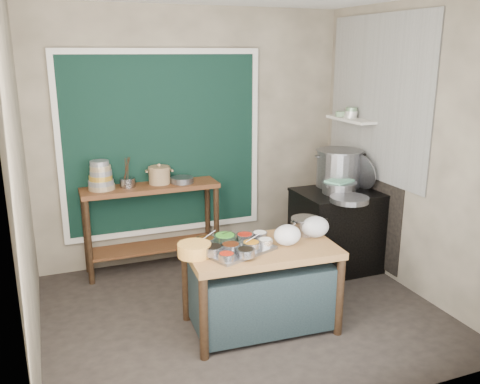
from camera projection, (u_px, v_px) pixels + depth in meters
name	position (u px, v px, depth m)	size (l,w,h in m)	color
floor	(242.00, 312.00, 4.71)	(3.50, 3.00, 0.02)	#2E2823
back_wall	(193.00, 137.00, 5.68)	(3.50, 0.02, 2.80)	gray
left_wall	(19.00, 183.00, 3.71)	(0.02, 3.00, 2.80)	gray
right_wall	(410.00, 150.00, 4.95)	(0.02, 3.00, 2.80)	gray
curtain_panel	(163.00, 144.00, 5.54)	(2.10, 0.02, 1.90)	black
curtain_frame	(163.00, 144.00, 5.53)	(2.22, 0.03, 2.02)	beige
tile_panel	(377.00, 99.00, 5.31)	(0.02, 1.70, 1.70)	#B2B2AA
soot_patch	(365.00, 201.00, 5.71)	(0.01, 1.30, 1.30)	black
wall_shelf	(351.00, 119.00, 5.61)	(0.22, 0.70, 0.03)	beige
prep_table	(261.00, 287.00, 4.35)	(1.25, 0.72, 0.75)	brown
back_counter	(152.00, 227.00, 5.53)	(1.45, 0.40, 0.95)	#563318
stove_block	(338.00, 231.00, 5.56)	(0.90, 0.68, 0.85)	black
stove_top	(340.00, 193.00, 5.44)	(0.92, 0.69, 0.03)	black
condiment_tray	(237.00, 249.00, 4.16)	(0.56, 0.40, 0.02)	gray
condiment_bowls	(233.00, 244.00, 4.14)	(0.63, 0.50, 0.07)	gray
yellow_basin	(194.00, 250.00, 4.05)	(0.27, 0.27, 0.10)	gold
saucepan	(305.00, 226.00, 4.55)	(0.26, 0.26, 0.14)	gray
plastic_bag_a	(287.00, 235.00, 4.27)	(0.23, 0.20, 0.18)	white
plastic_bag_b	(315.00, 227.00, 4.45)	(0.25, 0.21, 0.18)	white
bowl_stack	(101.00, 177.00, 5.21)	(0.27, 0.27, 0.30)	tan
utensil_cup	(128.00, 182.00, 5.33)	(0.16, 0.16, 0.10)	gray
ceramic_crock	(159.00, 176.00, 5.46)	(0.25, 0.25, 0.17)	olive
wide_bowl	(182.00, 180.00, 5.50)	(0.25, 0.25, 0.06)	gray
stock_pot	(339.00, 168.00, 5.60)	(0.52, 0.52, 0.41)	gray
pot_lid	(362.00, 172.00, 5.48)	(0.40, 0.40, 0.02)	gray
steamer	(339.00, 187.00, 5.35)	(0.38, 0.38, 0.12)	gray
green_cloth	(339.00, 181.00, 5.33)	(0.26, 0.20, 0.02)	#66AC8F
shallow_pan	(349.00, 199.00, 5.05)	(0.39, 0.39, 0.05)	gray
shelf_bowl_stack	(351.00, 113.00, 5.60)	(0.14, 0.14, 0.12)	silver
shelf_bowl_green	(342.00, 114.00, 5.76)	(0.15, 0.15, 0.05)	gray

